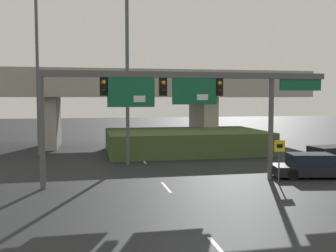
% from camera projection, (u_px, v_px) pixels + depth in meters
% --- Properties ---
extents(ground_plane, '(160.00, 160.00, 0.00)m').
position_uv_depth(ground_plane, '(216.00, 246.00, 12.10)').
color(ground_plane, black).
extents(lane_markings, '(0.14, 45.31, 0.01)m').
position_uv_depth(lane_markings, '(153.00, 172.00, 24.26)').
color(lane_markings, silver).
rests_on(lane_markings, ground).
extents(signal_gantry, '(15.51, 0.44, 5.93)m').
position_uv_depth(signal_gantry, '(180.00, 93.00, 20.72)').
color(signal_gantry, '#515456').
rests_on(signal_gantry, ground).
extents(speed_limit_sign, '(0.60, 0.11, 2.38)m').
position_uv_depth(speed_limit_sign, '(279.00, 155.00, 20.73)').
color(speed_limit_sign, '#4C4C4C').
rests_on(speed_limit_sign, ground).
extents(highway_light_pole_near, '(0.70, 0.36, 16.52)m').
position_uv_depth(highway_light_pole_near, '(127.00, 37.00, 26.17)').
color(highway_light_pole_near, '#515456').
rests_on(highway_light_pole_near, ground).
extents(highway_light_pole_far, '(0.70, 0.36, 13.80)m').
position_uv_depth(highway_light_pole_far, '(37.00, 63.00, 30.77)').
color(highway_light_pole_far, '#515456').
rests_on(highway_light_pole_far, ground).
extents(overpass_bridge, '(34.43, 7.12, 7.12)m').
position_uv_depth(overpass_bridge, '(130.00, 94.00, 37.59)').
color(overpass_bridge, '#A39E93').
rests_on(overpass_bridge, ground).
extents(grass_embankment, '(12.95, 8.20, 1.83)m').
position_uv_depth(grass_embankment, '(185.00, 141.00, 33.02)').
color(grass_embankment, '#42562D').
rests_on(grass_embankment, ground).
extents(parked_sedan_near_right, '(4.89, 2.54, 1.37)m').
position_uv_depth(parked_sedan_near_right, '(312.00, 166.00, 22.52)').
color(parked_sedan_near_right, black).
rests_on(parked_sedan_near_right, ground).
extents(parked_sedan_mid_right, '(4.63, 2.37, 1.46)m').
position_uv_depth(parked_sedan_mid_right, '(331.00, 159.00, 25.19)').
color(parked_sedan_mid_right, maroon).
rests_on(parked_sedan_mid_right, ground).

